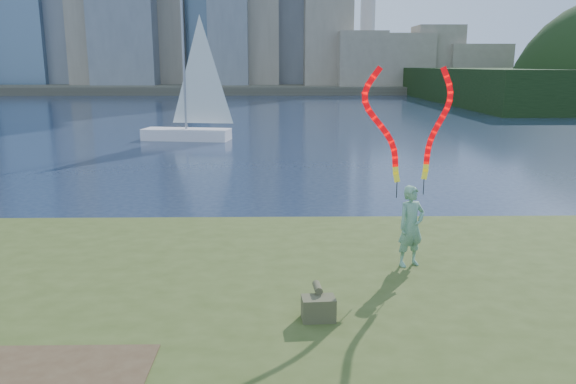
{
  "coord_description": "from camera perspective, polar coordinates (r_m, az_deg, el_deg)",
  "views": [
    {
      "loc": [
        0.96,
        -8.46,
        4.4
      ],
      "look_at": [
        1.12,
        1.0,
        2.25
      ],
      "focal_mm": 35.0,
      "sensor_mm": 36.0,
      "label": 1
    }
  ],
  "objects": [
    {
      "name": "ground",
      "position": [
        9.58,
        -6.85,
        -14.64
      ],
      "size": [
        320.0,
        320.0,
        0.0
      ],
      "primitive_type": "plane",
      "color": "#18243D",
      "rests_on": "ground"
    },
    {
      "name": "far_shore",
      "position": [
        103.53,
        -1.56,
        10.68
      ],
      "size": [
        320.0,
        40.0,
        1.2
      ],
      "primitive_type": "cube",
      "color": "#4B4637",
      "rests_on": "ground"
    },
    {
      "name": "woman_with_ribbons",
      "position": [
        10.28,
        12.49,
        0.37
      ],
      "size": [
        1.83,
        0.84,
        3.89
      ],
      "rotation": [
        0.0,
        0.0,
        0.42
      ],
      "color": "#15663A",
      "rests_on": "grassy_knoll"
    },
    {
      "name": "canvas_bag",
      "position": [
        8.27,
        3.1,
        -11.58
      ],
      "size": [
        0.5,
        0.57,
        0.46
      ],
      "rotation": [
        0.0,
        0.0,
        0.07
      ],
      "color": "#464E2B",
      "rests_on": "grassy_knoll"
    },
    {
      "name": "sailboat",
      "position": [
        34.1,
        -9.88,
        7.6
      ],
      "size": [
        5.54,
        2.49,
        8.32
      ],
      "rotation": [
        0.0,
        0.0,
        -0.17
      ],
      "color": "white",
      "rests_on": "ground"
    }
  ]
}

